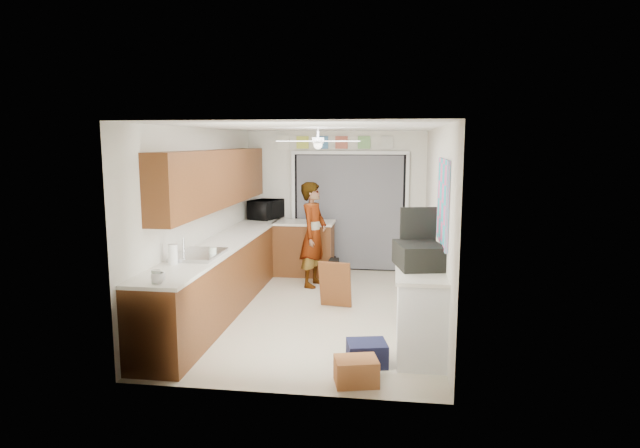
{
  "coord_description": "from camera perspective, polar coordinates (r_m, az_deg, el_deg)",
  "views": [
    {
      "loc": [
        1.03,
        -7.07,
        2.31
      ],
      "look_at": [
        0.0,
        0.4,
        1.15
      ],
      "focal_mm": 30.0,
      "sensor_mm": 36.0,
      "label": 1
    }
  ],
  "objects": [
    {
      "name": "right_counter_top",
      "position": [
        6.04,
        10.62,
        -4.72
      ],
      "size": [
        0.54,
        1.44,
        0.04
      ],
      "primitive_type": "cube",
      "color": "white",
      "rests_on": "right_counter_base"
    },
    {
      "name": "cardboard_box",
      "position": [
        5.34,
        3.88,
        -15.39
      ],
      "size": [
        0.47,
        0.39,
        0.25
      ],
      "primitive_type": "cube",
      "rotation": [
        0.0,
        0.0,
        0.24
      ],
      "color": "#AD5E36",
      "rests_on": "floor"
    },
    {
      "name": "header_frame_0",
      "position": [
        9.67,
        -1.87,
        8.69
      ],
      "size": [
        0.22,
        0.02,
        0.22
      ],
      "primitive_type": "cube",
      "color": "#C5D045",
      "rests_on": "wall_back"
    },
    {
      "name": "curtain_panel",
      "position": [
        9.61,
        3.13,
        1.21
      ],
      "size": [
        1.9,
        0.03,
        2.05
      ],
      "primitive_type": "cube",
      "color": "slate",
      "rests_on": "wall_back"
    },
    {
      "name": "door_trim_left",
      "position": [
        9.76,
        -2.84,
        1.32
      ],
      "size": [
        0.06,
        0.04,
        2.1
      ],
      "primitive_type": "cube",
      "color": "white",
      "rests_on": "wall_back"
    },
    {
      "name": "header_frame_2",
      "position": [
        9.58,
        2.31,
        8.69
      ],
      "size": [
        0.22,
        0.02,
        0.22
      ],
      "primitive_type": "cube",
      "color": "#B85945",
      "rests_on": "wall_back"
    },
    {
      "name": "route66_sign",
      "position": [
        9.74,
        -3.92,
        8.67
      ],
      "size": [
        0.22,
        0.02,
        0.26
      ],
      "primitive_type": "cube",
      "color": "silver",
      "rests_on": "wall_back"
    },
    {
      "name": "header_frame_1",
      "position": [
        9.62,
        0.21,
        8.69
      ],
      "size": [
        0.22,
        0.02,
        0.22
      ],
      "primitive_type": "cube",
      "color": "#4680BB",
      "rests_on": "wall_back"
    },
    {
      "name": "upper_cabinets",
      "position": [
        7.69,
        -10.93,
        4.79
      ],
      "size": [
        0.32,
        4.0,
        0.8
      ],
      "primitive_type": "cube",
      "color": "brown",
      "rests_on": "wall_left"
    },
    {
      "name": "wall_front",
      "position": [
        4.8,
        -4.75,
        -4.05
      ],
      "size": [
        3.2,
        0.0,
        3.2
      ],
      "primitive_type": "plane",
      "rotation": [
        -1.57,
        0.0,
        0.0
      ],
      "color": "silver",
      "rests_on": "ground"
    },
    {
      "name": "jar_a",
      "position": [
        6.54,
        -11.36,
        -2.99
      ],
      "size": [
        0.09,
        0.09,
        0.12
      ],
      "primitive_type": "cylinder",
      "rotation": [
        0.0,
        0.0,
        0.02
      ],
      "color": "silver",
      "rests_on": "left_countertop"
    },
    {
      "name": "ceiling",
      "position": [
        7.14,
        -0.45,
        10.27
      ],
      "size": [
        5.0,
        5.0,
        0.0
      ],
      "primitive_type": "plane",
      "rotation": [
        3.14,
        0.0,
        0.0
      ],
      "color": "white",
      "rests_on": "ground"
    },
    {
      "name": "peninsula_base",
      "position": [
        9.38,
        -1.69,
        -2.69
      ],
      "size": [
        1.0,
        0.6,
        0.9
      ],
      "primitive_type": "cube",
      "color": "brown",
      "rests_on": "floor"
    },
    {
      "name": "right_counter_base",
      "position": [
        6.16,
        10.59,
        -8.97
      ],
      "size": [
        0.5,
        1.4,
        0.9
      ],
      "primitive_type": "cube",
      "color": "white",
      "rests_on": "floor"
    },
    {
      "name": "left_countertop",
      "position": [
        7.57,
        -10.15,
        -1.98
      ],
      "size": [
        0.62,
        4.8,
        0.04
      ],
      "primitive_type": "cube",
      "color": "white",
      "rests_on": "left_base_cabinets"
    },
    {
      "name": "cabinet_door_panel",
      "position": [
        7.52,
        1.62,
        -6.46
      ],
      "size": [
        0.47,
        0.24,
        0.67
      ],
      "primitive_type": "cube",
      "rotation": [
        0.21,
        0.0,
        -0.14
      ],
      "color": "brown",
      "rests_on": "floor"
    },
    {
      "name": "door_trim_head",
      "position": [
        9.54,
        3.19,
        7.6
      ],
      "size": [
        2.1,
        0.04,
        0.06
      ],
      "primitive_type": "cube",
      "color": "white",
      "rests_on": "wall_back"
    },
    {
      "name": "suitcase_lid",
      "position": [
        6.24,
        10.42,
        -0.5
      ],
      "size": [
        0.42,
        0.12,
        0.5
      ],
      "primitive_type": "cube",
      "rotation": [
        0.0,
        0.0,
        0.21
      ],
      "color": "black",
      "rests_on": "suitcase"
    },
    {
      "name": "faucet",
      "position": [
        6.68,
        -14.37,
        -2.39
      ],
      "size": [
        0.03,
        0.03,
        0.22
      ],
      "primitive_type": "cylinder",
      "color": "silver",
      "rests_on": "left_countertop"
    },
    {
      "name": "header_frame_4",
      "position": [
        9.54,
        7.15,
        8.62
      ],
      "size": [
        0.22,
        0.02,
        0.22
      ],
      "primitive_type": "cube",
      "color": "beige",
      "rests_on": "wall_back"
    },
    {
      "name": "paper_towel_roll",
      "position": [
        6.26,
        -15.43,
        -3.14
      ],
      "size": [
        0.13,
        0.13,
        0.23
      ],
      "primitive_type": "cylinder",
      "rotation": [
        0.0,
        0.0,
        -0.32
      ],
      "color": "white",
      "rests_on": "left_countertop"
    },
    {
      "name": "peninsula_top",
      "position": [
        9.3,
        -1.71,
        0.15
      ],
      "size": [
        1.04,
        0.64,
        0.04
      ],
      "primitive_type": "cube",
      "color": "white",
      "rests_on": "peninsula_base"
    },
    {
      "name": "door_trim_right",
      "position": [
        9.59,
        9.22,
        1.09
      ],
      "size": [
        0.06,
        0.04,
        2.1
      ],
      "primitive_type": "cube",
      "color": "white",
      "rests_on": "wall_back"
    },
    {
      "name": "wall_right",
      "position": [
        7.17,
        12.33,
        0.04
      ],
      "size": [
        0.0,
        5.0,
        5.0
      ],
      "primitive_type": "plane",
      "rotation": [
        1.57,
        0.0,
        -1.57
      ],
      "color": "silver",
      "rests_on": "ground"
    },
    {
      "name": "dog",
      "position": [
        8.92,
        1.44,
        -4.87
      ],
      "size": [
        0.23,
        0.54,
        0.42
      ],
      "primitive_type": "cube",
      "rotation": [
        0.0,
        0.0,
        0.0
      ],
      "color": "black",
      "rests_on": "floor"
    },
    {
      "name": "abstract_painting",
      "position": [
        6.13,
        12.97,
        2.34
      ],
      "size": [
        0.03,
        1.15,
        0.95
      ],
      "primitive_type": "cube",
      "color": "#E55494",
      "rests_on": "wall_right"
    },
    {
      "name": "wall_left",
      "position": [
        7.61,
        -12.44,
        0.54
      ],
      "size": [
        0.0,
        5.0,
        5.0
      ],
      "primitive_type": "plane",
      "rotation": [
        1.57,
        0.0,
        1.57
      ],
      "color": "silver",
      "rests_on": "ground"
    },
    {
      "name": "left_base_cabinets",
      "position": [
        7.67,
        -10.13,
        -5.43
      ],
      "size": [
        0.6,
        4.8,
        0.9
      ],
      "primitive_type": "cube",
      "color": "brown",
      "rests_on": "floor"
    },
    {
      "name": "sink_basin",
      "position": [
        6.63,
        -12.81,
        -3.26
      ],
      "size": [
        0.5,
        0.76,
        0.06
      ],
      "primitive_type": "cube",
      "color": "silver",
      "rests_on": "left_countertop"
    },
    {
      "name": "jar_b",
      "position": [
        5.49,
        -17.09,
        -5.39
      ],
      "size": [
        0.12,
        0.12,
        0.13
      ],
      "primitive_type": "cylinder",
      "rotation": [
        0.0,
        0.0,
        0.41
      ],
      "color": "silver",
      "rests_on": "left_countertop"
    },
    {
      "name": "suitcase_rim",
      "position": [
        6.03,
        10.44,
        -4.32
      ],
      "size": [
        0.55,
        0.66,
        0.02
      ],
      "primitive_type": "cube",
      "rotation": [
        0.0,
        0.0,
        0.21
      ],
      "color": "yellow",
      "rests_on": "suitcase"
    },
    {
      "name": "cup",
      "position": [
        5.48,
        -16.9,
        -5.53
      ],
      "size": [
        0.18,
        0.18,
        0.11
      ],
      "primitive_type": "imported",
      "rotation": [
        0.0,
        0.0,
        0.39
      ],
      "color": "white",
      "rests_on": "left_countertop"
    },
    {
      "name": "navy_crate",
      "position": [
        5.77,
        5.02,
        -13.58
      ],
      "size": [
        0.46,
        0.41,
        0.25
      ],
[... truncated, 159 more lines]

